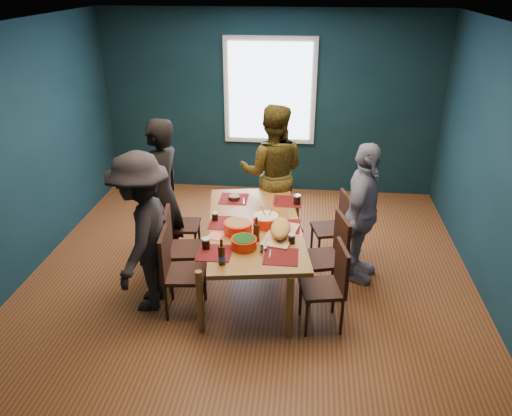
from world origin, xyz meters
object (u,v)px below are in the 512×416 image
at_px(person_near_left, 142,233).
at_px(bowl_herbs, 244,243).
at_px(cutting_board, 280,230).
at_px(chair_left_near, 176,266).
at_px(chair_left_mid, 178,243).
at_px(bowl_dumpling, 267,220).
at_px(person_far_left, 161,195).
at_px(bowl_salad, 238,227).
at_px(chair_right_far, 337,222).
at_px(person_right, 362,214).
at_px(dining_table, 255,230).
at_px(chair_right_mid, 332,251).
at_px(chair_left_far, 176,219).
at_px(person_back, 273,173).
at_px(chair_right_near, 331,280).

bearing_deg(person_near_left, bowl_herbs, 89.25).
xyz_separation_m(person_near_left, cutting_board, (1.34, 0.28, -0.03)).
bearing_deg(chair_left_near, chair_left_mid, 95.48).
relative_size(bowl_dumpling, bowl_herbs, 1.13).
distance_m(chair_left_mid, bowl_dumpling, 0.98).
bearing_deg(person_far_left, bowl_salad, 84.85).
height_order(chair_left_near, chair_right_far, chair_left_near).
bearing_deg(person_right, cutting_board, 135.11).
xyz_separation_m(person_right, cutting_board, (-0.85, -0.46, 0.00)).
bearing_deg(chair_left_near, person_far_left, 106.71).
relative_size(dining_table, chair_right_mid, 2.25).
bearing_deg(bowl_herbs, person_right, 31.98).
bearing_deg(dining_table, bowl_herbs, -104.98).
bearing_deg(person_far_left, chair_left_far, 176.49).
xyz_separation_m(bowl_dumpling, cutting_board, (0.16, -0.21, 0.01)).
relative_size(chair_right_far, person_right, 0.53).
height_order(bowl_dumpling, bowl_herbs, bowl_dumpling).
xyz_separation_m(dining_table, chair_left_mid, (-0.82, -0.11, -0.14)).
xyz_separation_m(chair_left_mid, bowl_herbs, (0.77, -0.38, 0.26)).
bearing_deg(chair_left_far, chair_right_far, -1.86).
bearing_deg(bowl_salad, bowl_herbs, -71.22).
relative_size(person_near_left, bowl_salad, 5.75).
height_order(chair_left_near, bowl_dumpling, bowl_dumpling).
height_order(chair_left_near, person_back, person_back).
bearing_deg(chair_left_far, person_back, 25.79).
xyz_separation_m(chair_left_far, chair_right_mid, (1.81, -0.62, 0.04)).
xyz_separation_m(chair_left_far, chair_right_far, (1.89, 0.11, 0.01)).
distance_m(chair_left_far, chair_right_mid, 1.91).
xyz_separation_m(person_back, bowl_salad, (-0.25, -1.35, -0.08)).
bearing_deg(chair_left_mid, chair_left_near, -86.73).
height_order(chair_left_far, chair_right_near, chair_right_near).
xyz_separation_m(person_back, bowl_herbs, (-0.15, -1.65, -0.08)).
bearing_deg(bowl_herbs, chair_right_far, 49.38).
xyz_separation_m(chair_right_mid, bowl_herbs, (-0.86, -0.37, 0.26)).
xyz_separation_m(chair_right_near, bowl_dumpling, (-0.67, 0.63, 0.28)).
distance_m(person_back, person_near_left, 2.01).
xyz_separation_m(chair_left_mid, bowl_dumpling, (0.94, 0.11, 0.27)).
height_order(chair_right_mid, bowl_salad, chair_right_mid).
xyz_separation_m(chair_right_near, person_back, (-0.70, 1.79, 0.36)).
bearing_deg(dining_table, chair_right_near, -47.98).
bearing_deg(chair_right_far, bowl_salad, -157.33).
relative_size(dining_table, person_right, 1.29).
xyz_separation_m(chair_right_far, bowl_dumpling, (-0.77, -0.61, 0.30)).
bearing_deg(chair_right_near, chair_left_mid, 150.44).
height_order(chair_left_far, bowl_herbs, bowl_herbs).
height_order(chair_right_far, bowl_dumpling, bowl_dumpling).
distance_m(dining_table, person_far_left, 1.15).
relative_size(chair_right_near, person_far_left, 0.49).
bearing_deg(person_back, bowl_herbs, 85.08).
height_order(person_right, bowl_herbs, person_right).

